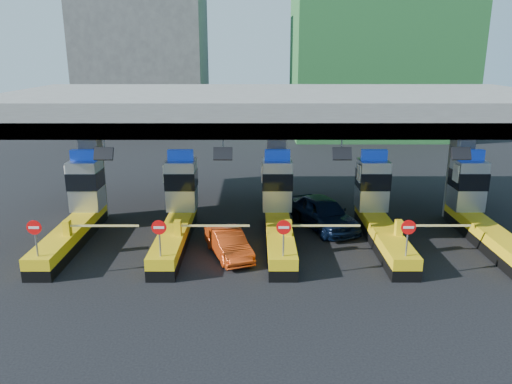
{
  "coord_description": "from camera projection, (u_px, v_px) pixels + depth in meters",
  "views": [
    {
      "loc": [
        -1.14,
        -23.43,
        9.06
      ],
      "look_at": [
        -1.11,
        0.0,
        2.41
      ],
      "focal_mm": 35.0,
      "sensor_mm": 36.0,
      "label": 1
    }
  ],
  "objects": [
    {
      "name": "toll_lane_left",
      "position": [
        178.0,
        210.0,
        24.89
      ],
      "size": [
        4.43,
        8.0,
        4.16
      ],
      "color": "black",
      "rests_on": "ground"
    },
    {
      "name": "van",
      "position": [
        323.0,
        213.0,
        26.2
      ],
      "size": [
        3.77,
        5.35,
        1.69
      ],
      "primitive_type": "imported",
      "rotation": [
        0.0,
        0.0,
        0.4
      ],
      "color": "black",
      "rests_on": "ground"
    },
    {
      "name": "toll_lane_far_left",
      "position": [
        78.0,
        210.0,
        24.88
      ],
      "size": [
        4.43,
        8.0,
        4.16
      ],
      "color": "black",
      "rests_on": "ground"
    },
    {
      "name": "toll_canopy",
      "position": [
        277.0,
        109.0,
        26.1
      ],
      "size": [
        28.0,
        12.09,
        7.0
      ],
      "color": "slate",
      "rests_on": "ground"
    },
    {
      "name": "ground",
      "position": [
        278.0,
        238.0,
        25.01
      ],
      "size": [
        120.0,
        120.0,
        0.0
      ],
      "primitive_type": "plane",
      "color": "black",
      "rests_on": "ground"
    },
    {
      "name": "bg_building_concrete",
      "position": [
        143.0,
        51.0,
        57.16
      ],
      "size": [
        14.0,
        10.0,
        18.0
      ],
      "primitive_type": "cube",
      "color": "#4C4C49",
      "rests_on": "ground"
    },
    {
      "name": "toll_lane_center",
      "position": [
        278.0,
        210.0,
        24.9
      ],
      "size": [
        4.43,
        8.0,
        4.16
      ],
      "color": "black",
      "rests_on": "ground"
    },
    {
      "name": "toll_lane_right",
      "position": [
        378.0,
        210.0,
        24.91
      ],
      "size": [
        4.43,
        8.0,
        4.16
      ],
      "color": "black",
      "rests_on": "ground"
    },
    {
      "name": "red_car",
      "position": [
        229.0,
        244.0,
        22.65
      ],
      "size": [
        2.53,
        3.97,
        1.24
      ],
      "primitive_type": "imported",
      "rotation": [
        0.0,
        0.0,
        0.36
      ],
      "color": "#C5390F",
      "rests_on": "ground"
    },
    {
      "name": "toll_lane_far_right",
      "position": [
        478.0,
        210.0,
        24.91
      ],
      "size": [
        4.43,
        8.0,
        4.16
      ],
      "color": "black",
      "rests_on": "ground"
    },
    {
      "name": "bg_building_scaffold",
      "position": [
        381.0,
        1.0,
        51.99
      ],
      "size": [
        18.0,
        12.0,
        28.0
      ],
      "primitive_type": "cube",
      "color": "#1E5926",
      "rests_on": "ground"
    }
  ]
}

